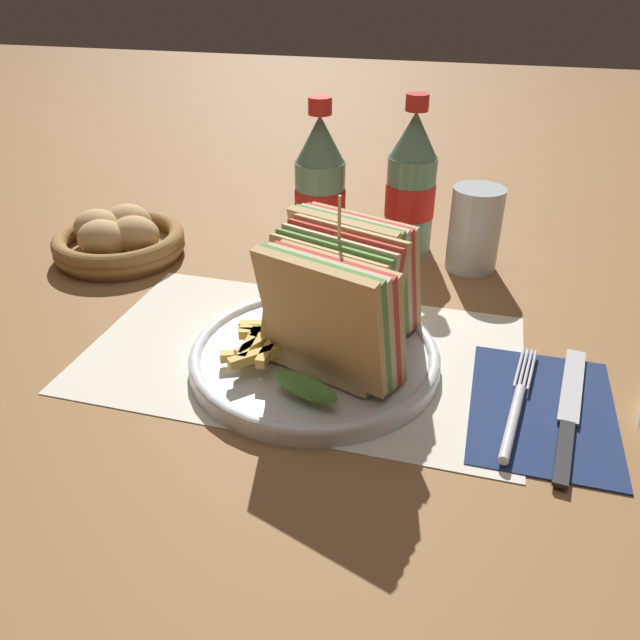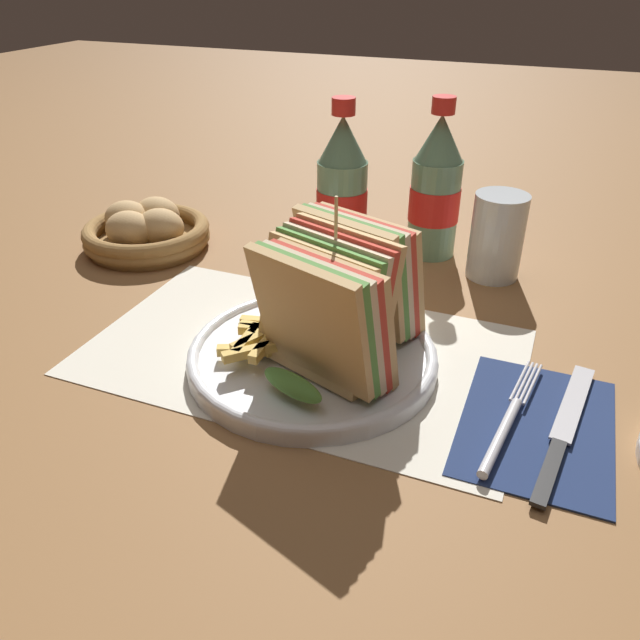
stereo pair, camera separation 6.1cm
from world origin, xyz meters
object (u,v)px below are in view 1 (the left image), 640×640
at_px(glass_near, 474,234).
at_px(bread_basket, 119,239).
at_px(fork, 515,410).
at_px(coke_bottle_near, 320,192).
at_px(club_sandwich, 340,298).
at_px(plate_main, 315,356).
at_px(coke_bottle_far, 411,186).
at_px(knife, 569,411).

bearing_deg(glass_near, bread_basket, -169.03).
distance_m(fork, bread_basket, 0.55).
relative_size(coke_bottle_near, glass_near, 1.93).
height_order(fork, glass_near, glass_near).
relative_size(glass_near, bread_basket, 0.62).
xyz_separation_m(club_sandwich, coke_bottle_near, (-0.09, 0.25, 0.01)).
relative_size(plate_main, coke_bottle_far, 1.20).
xyz_separation_m(club_sandwich, bread_basket, (-0.34, 0.17, -0.05)).
height_order(coke_bottle_near, coke_bottle_far, same).
xyz_separation_m(plate_main, coke_bottle_far, (0.05, 0.31, 0.08)).
bearing_deg(glass_near, knife, -70.07).
bearing_deg(bread_basket, coke_bottle_far, 19.13).
height_order(glass_near, bread_basket, glass_near).
xyz_separation_m(club_sandwich, fork, (0.17, -0.04, -0.07)).
relative_size(plate_main, coke_bottle_near, 1.20).
bearing_deg(club_sandwich, coke_bottle_near, 109.22).
distance_m(club_sandwich, coke_bottle_far, 0.30).
relative_size(club_sandwich, coke_bottle_near, 1.04).
height_order(club_sandwich, knife, club_sandwich).
xyz_separation_m(knife, coke_bottle_near, (-0.30, 0.27, 0.08)).
bearing_deg(glass_near, coke_bottle_near, -176.53).
bearing_deg(fork, knife, 24.72).
distance_m(plate_main, glass_near, 0.30).
bearing_deg(club_sandwich, fork, -12.07).
distance_m(plate_main, coke_bottle_far, 0.32).
bearing_deg(fork, club_sandwich, 175.56).
xyz_separation_m(fork, bread_basket, (-0.51, 0.21, 0.02)).
height_order(fork, coke_bottle_far, coke_bottle_far).
distance_m(plate_main, fork, 0.19).
height_order(club_sandwich, bread_basket, club_sandwich).
bearing_deg(knife, plate_main, -176.69).
bearing_deg(plate_main, coke_bottle_far, 81.52).
bearing_deg(coke_bottle_far, coke_bottle_near, -155.08).
bearing_deg(fork, coke_bottle_far, 120.97).
distance_m(plate_main, knife, 0.24).
bearing_deg(coke_bottle_near, knife, -42.14).
distance_m(fork, coke_bottle_far, 0.38).
distance_m(club_sandwich, coke_bottle_near, 0.27).
relative_size(club_sandwich, coke_bottle_far, 1.04).
distance_m(fork, glass_near, 0.31).
distance_m(coke_bottle_far, glass_near, 0.11).
height_order(plate_main, coke_bottle_far, coke_bottle_far).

